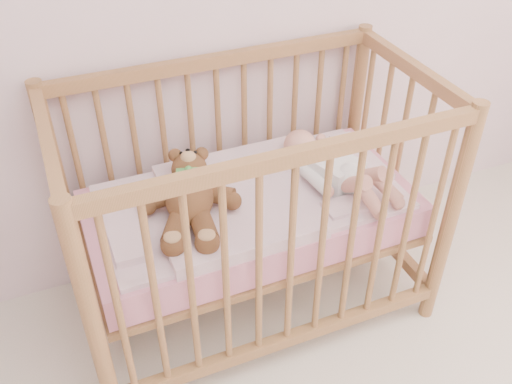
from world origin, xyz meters
name	(u,v)px	position (x,y,z in m)	size (l,w,h in m)	color
crib	(251,210)	(-0.13, 1.60, 0.50)	(1.36, 0.76, 1.00)	#A36F45
mattress	(251,213)	(-0.13, 1.60, 0.49)	(1.22, 0.62, 0.13)	pink
blanket	(251,197)	(-0.13, 1.60, 0.56)	(1.10, 0.58, 0.06)	#D08FA3
baby	(331,165)	(0.20, 1.58, 0.64)	(0.28, 0.59, 0.14)	white
teddy_bear	(189,197)	(-0.37, 1.58, 0.65)	(0.38, 0.54, 0.15)	brown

